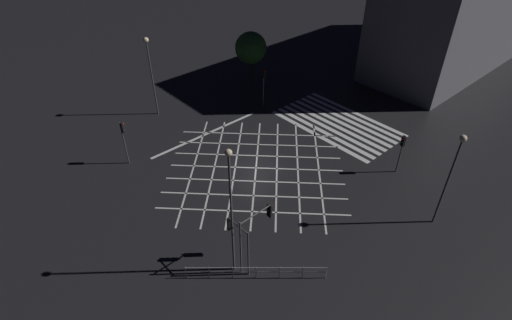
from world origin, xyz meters
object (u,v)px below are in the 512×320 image
street_lamp_east (453,165)px  street_lamp_far (149,61)px  traffic_light_ne_cross (123,134)px  traffic_light_se_main (264,80)px  traffic_light_nw_cross (257,226)px  street_tree_near (251,48)px  traffic_light_nw_main (237,235)px  traffic_light_sw_cross (402,147)px  street_lamp_west (231,202)px

street_lamp_east → street_lamp_far: bearing=13.9°
traffic_light_ne_cross → street_lamp_east: street_lamp_east is taller
traffic_light_se_main → street_lamp_far: (6.27, 9.46, 2.82)m
traffic_light_nw_cross → street_tree_near: 27.13m
traffic_light_nw_main → traffic_light_sw_cross: 16.40m
traffic_light_se_main → street_tree_near: bearing=152.0°
traffic_light_se_main → traffic_light_sw_cross: traffic_light_se_main is taller
traffic_light_se_main → traffic_light_ne_cross: bearing=-91.2°
traffic_light_se_main → street_lamp_east: street_lamp_east is taller
traffic_light_sw_cross → street_lamp_far: size_ratio=0.45×
street_lamp_west → street_lamp_far: (21.05, -6.83, -0.01)m
street_lamp_far → traffic_light_sw_cross: bearing=-156.0°
traffic_light_sw_cross → street_tree_near: size_ratio=0.60×
traffic_light_nw_main → street_tree_near: (19.99, -18.68, 1.55)m
traffic_light_se_main → traffic_light_nw_cross: bearing=-44.1°
traffic_light_nw_cross → traffic_light_se_main: bearing=45.9°
street_lamp_west → street_lamp_far: size_ratio=1.16×
traffic_light_nw_main → traffic_light_ne_cross: bearing=-0.1°
traffic_light_se_main → traffic_light_nw_cross: 21.28m
traffic_light_sw_cross → street_lamp_far: (22.35, 9.94, 3.25)m
traffic_light_nw_main → street_tree_near: 27.40m
street_lamp_west → traffic_light_sw_cross: bearing=-94.5°
traffic_light_se_main → street_tree_near: street_tree_near is taller
traffic_light_nw_main → street_lamp_west: size_ratio=0.40×
traffic_light_se_main → street_lamp_west: street_lamp_west is taller
traffic_light_nw_cross → traffic_light_nw_main: bearing=150.1°
traffic_light_nw_main → traffic_light_nw_cross: size_ratio=0.85×
traffic_light_nw_main → traffic_light_se_main: (14.68, -15.86, 0.26)m
traffic_light_nw_cross → street_lamp_far: bearing=76.1°
traffic_light_nw_main → street_lamp_far: size_ratio=0.47×
traffic_light_ne_cross → street_lamp_east: bearing=-58.6°
traffic_light_se_main → traffic_light_sw_cross: size_ratio=1.17×
street_tree_near → traffic_light_nw_main: bearing=136.9°
traffic_light_ne_cross → street_tree_near: street_tree_near is taller
street_lamp_east → street_lamp_west: street_lamp_west is taller
street_tree_near → street_lamp_east: bearing=168.4°
traffic_light_se_main → street_lamp_west: (-14.78, 16.29, 2.82)m
street_lamp_east → street_tree_near: 27.12m
street_lamp_east → street_lamp_west: bearing=64.7°
traffic_light_sw_cross → street_lamp_east: 6.56m
traffic_light_nw_cross → street_lamp_west: (0.51, 1.49, 2.55)m
traffic_light_se_main → street_lamp_far: bearing=-123.5°
traffic_light_nw_main → street_lamp_east: 14.95m
traffic_light_ne_cross → traffic_light_se_main: bearing=-1.2°
street_lamp_far → street_tree_near: street_lamp_far is taller
traffic_light_nw_main → street_lamp_west: 3.12m
street_lamp_east → street_lamp_far: 28.35m
traffic_light_se_main → traffic_light_nw_cross: size_ratio=0.95×
street_lamp_west → street_tree_near: size_ratio=1.54×
street_tree_near → street_lamp_west: bearing=136.4°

